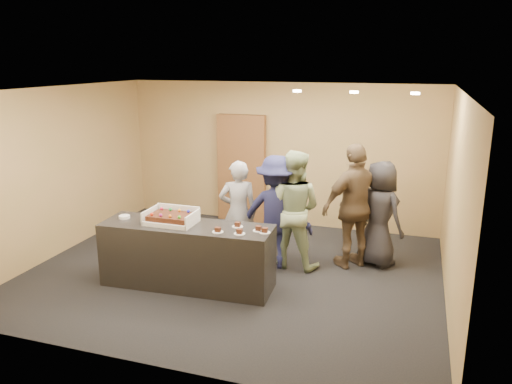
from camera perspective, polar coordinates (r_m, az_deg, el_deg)
room at (r=7.19m, az=-2.65°, el=0.79°), size 6.04×6.00×2.70m
serving_counter at (r=7.10m, az=-7.84°, el=-7.18°), size 2.43×0.83×0.90m
storage_cabinet at (r=9.71m, az=-1.66°, el=2.69°), size 0.95×0.15×2.09m
cake_box at (r=7.05m, az=-9.58°, el=-3.12°), size 0.68×0.47×0.20m
sheet_cake at (r=7.01m, az=-9.69°, el=-2.78°), size 0.58×0.40×0.11m
plate_stack at (r=7.40m, az=-14.81°, el=-2.76°), size 0.16×0.16×0.04m
slice_a at (r=6.60m, az=-4.39°, el=-4.41°), size 0.15×0.15×0.07m
slice_b at (r=6.79m, az=-2.12°, el=-3.82°), size 0.15×0.15×0.07m
slice_c at (r=6.52m, az=-1.90°, el=-4.63°), size 0.15×0.15×0.07m
slice_d at (r=6.63m, az=0.28°, el=-4.27°), size 0.15×0.15×0.07m
slice_e at (r=6.57m, az=1.01°, el=-4.48°), size 0.15×0.15×0.07m
person_server_grey at (r=7.72m, az=-2.03°, el=-2.33°), size 0.70×0.58×1.63m
person_sage_man at (r=7.56m, az=4.23°, el=-2.00°), size 0.94×0.76×1.81m
person_navy_man at (r=7.57m, az=2.33°, el=-2.28°), size 1.13×0.66×1.73m
person_brown_extra at (r=7.67m, az=11.26°, el=-1.62°), size 1.15×1.10×1.92m
person_dark_suit at (r=7.86m, az=13.94°, el=-2.43°), size 0.95×0.90×1.64m
ceiling_spotlights at (r=7.08m, az=11.15°, el=11.14°), size 1.72×0.12×0.03m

